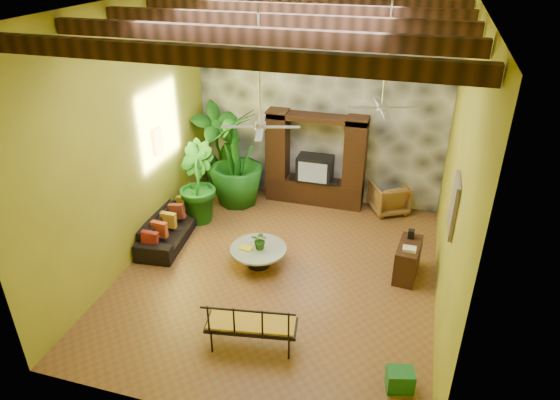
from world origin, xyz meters
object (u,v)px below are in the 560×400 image
(side_console, at_px, (408,260))
(tall_plant_a, at_px, (218,150))
(iron_bench, at_px, (250,324))
(ceiling_fan_back, at_px, (383,96))
(coffee_table, at_px, (258,254))
(sofa, at_px, (169,228))
(tall_plant_b, at_px, (196,183))
(ceiling_fan_front, at_px, (260,114))
(tall_plant_c, at_px, (236,158))
(green_bin, at_px, (400,380))
(wicker_armchair, at_px, (389,197))
(entertainment_center, at_px, (315,166))

(side_console, bearing_deg, tall_plant_a, 160.69)
(iron_bench, bearing_deg, ceiling_fan_back, 56.99)
(coffee_table, bearing_deg, sofa, 170.76)
(tall_plant_b, bearing_deg, ceiling_fan_front, -41.01)
(sofa, bearing_deg, tall_plant_c, -27.52)
(ceiling_fan_front, relative_size, tall_plant_c, 0.78)
(coffee_table, bearing_deg, side_console, 9.10)
(tall_plant_b, bearing_deg, side_console, -10.61)
(iron_bench, distance_m, green_bin, 2.40)
(sofa, xyz_separation_m, tall_plant_a, (0.21, 2.41, 0.90))
(ceiling_fan_back, distance_m, tall_plant_c, 4.30)
(wicker_armchair, distance_m, iron_bench, 5.54)
(green_bin, bearing_deg, entertainment_center, 114.99)
(ceiling_fan_back, xyz_separation_m, wicker_armchair, (0.24, 1.95, -3.03))
(green_bin, bearing_deg, tall_plant_a, 133.72)
(ceiling_fan_back, xyz_separation_m, coffee_table, (-2.08, -1.04, -3.15))
(entertainment_center, distance_m, ceiling_fan_front, 4.30)
(ceiling_fan_back, bearing_deg, ceiling_fan_front, -138.37)
(ceiling_fan_back, distance_m, coffee_table, 3.91)
(entertainment_center, xyz_separation_m, ceiling_fan_front, (-0.20, -3.54, 2.44))
(entertainment_center, height_order, sofa, entertainment_center)
(entertainment_center, relative_size, tall_plant_a, 1.00)
(tall_plant_a, relative_size, tall_plant_c, 1.01)
(ceiling_fan_front, xyz_separation_m, tall_plant_b, (-2.23, 1.94, -2.46))
(side_console, distance_m, green_bin, 2.88)
(sofa, distance_m, coffee_table, 2.20)
(iron_bench, xyz_separation_m, green_bin, (2.37, -0.12, -0.37))
(entertainment_center, height_order, side_console, entertainment_center)
(ceiling_fan_front, distance_m, tall_plant_c, 4.05)
(tall_plant_c, distance_m, green_bin, 6.56)
(ceiling_fan_back, xyz_separation_m, side_console, (0.83, -0.57, -3.04))
(entertainment_center, bearing_deg, coffee_table, -99.23)
(ceiling_fan_front, bearing_deg, ceiling_fan_back, 41.63)
(ceiling_fan_front, distance_m, tall_plant_b, 3.84)
(ceiling_fan_front, bearing_deg, green_bin, -34.27)
(sofa, xyz_separation_m, green_bin, (5.16, -2.76, -0.12))
(ceiling_fan_front, relative_size, side_console, 2.08)
(wicker_armchair, height_order, iron_bench, iron_bench)
(entertainment_center, distance_m, iron_bench, 5.28)
(coffee_table, height_order, green_bin, coffee_table)
(entertainment_center, bearing_deg, wicker_armchair, 0.42)
(ceiling_fan_back, bearing_deg, sofa, -170.83)
(ceiling_fan_back, height_order, green_bin, ceiling_fan_back)
(coffee_table, bearing_deg, ceiling_fan_back, 26.50)
(tall_plant_c, distance_m, side_console, 4.75)
(entertainment_center, bearing_deg, sofa, -135.30)
(entertainment_center, distance_m, green_bin, 5.99)
(coffee_table, xyz_separation_m, iron_bench, (0.62, -2.29, 0.28))
(tall_plant_b, bearing_deg, sofa, -102.31)
(ceiling_fan_back, relative_size, wicker_armchair, 2.28)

